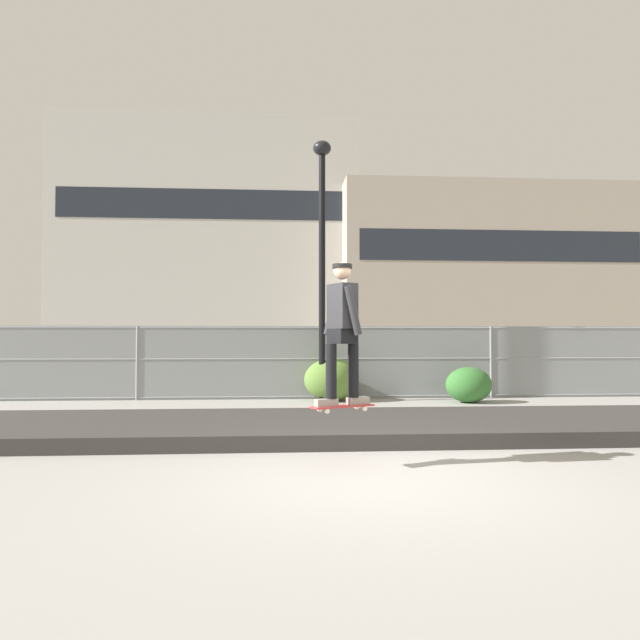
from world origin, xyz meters
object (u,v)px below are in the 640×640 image
Objects in this scene: street_lamp at (322,237)px; shrub_center at (469,385)px; skater at (342,324)px; skateboard at (342,407)px; parked_car_near at (186,361)px; shrub_left at (332,380)px.

street_lamp is 5.77× the size of shrub_center.
skater is at bearing -92.30° from street_lamp.
parked_car_near reaches higher than skateboard.
parked_car_near is at bearing 107.81° from skateboard.
street_lamp is 6.43m from parked_car_near.
skateboard is at bearing -94.20° from shrub_left.
skater is at bearing -72.19° from parked_car_near.
street_lamp is at bearing 87.70° from skater.
parked_car_near is (-3.59, 11.18, 0.11)m from skateboard.
parked_car_near is 3.26× the size of shrub_left.
street_lamp reaches higher than skateboard.
skater reaches higher than shrub_center.
skater is 7.84m from shrub_center.
shrub_left is at bearing -42.78° from parked_car_near.
shrub_left reaches higher than shrub_center.
street_lamp is at bearing -46.23° from parked_car_near.
street_lamp is 3.49m from shrub_left.
skater is 1.56× the size of shrub_center.
skater is 0.39× the size of parked_car_near.
shrub_left is at bearing 41.44° from street_lamp.
parked_car_near reaches higher than shrub_left.
shrub_left is at bearing 85.80° from skater.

